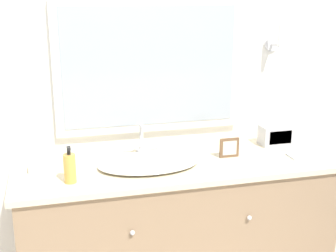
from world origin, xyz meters
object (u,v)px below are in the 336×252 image
appliance_box (276,135)px  sink_basin (148,162)px  soap_bottle (70,168)px  picture_frame (229,148)px

appliance_box → sink_basin: bearing=-169.5°
sink_basin → soap_bottle: bearing=-163.1°
soap_bottle → picture_frame: size_ratio=1.66×
sink_basin → appliance_box: sink_basin is taller
sink_basin → picture_frame: 0.46m
soap_bottle → appliance_box: bearing=12.7°
picture_frame → appliance_box: bearing=21.3°
sink_basin → appliance_box: size_ratio=2.74×
sink_basin → picture_frame: size_ratio=4.84×
appliance_box → picture_frame: size_ratio=1.77×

